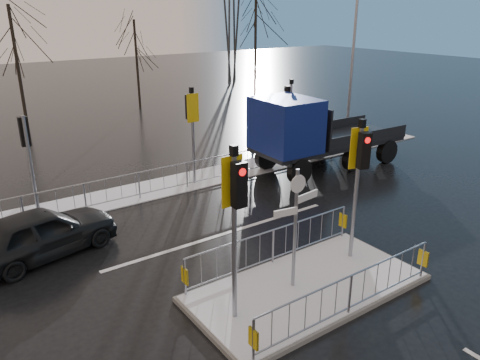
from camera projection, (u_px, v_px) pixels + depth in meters
ground at (307, 290)px, 11.78m from camera, size 120.00×120.00×0.00m
snow_verge at (158, 188)px, 18.39m from camera, size 30.00×2.00×0.04m
lane_markings at (316, 296)px, 11.52m from camera, size 8.00×11.38×0.01m
traffic_island at (307, 276)px, 11.65m from camera, size 6.00×3.04×4.15m
far_kerb_fixtures at (169, 166)px, 17.81m from camera, size 18.00×0.65×3.83m
car_far_lane at (41, 233)px, 13.17m from camera, size 4.52×2.60×1.45m
flatbed_truck at (304, 132)px, 19.74m from camera, size 7.17×2.83×3.28m
tree_far_a at (14, 44)px, 25.96m from camera, size 3.75×3.75×7.08m
tree_far_b at (136, 47)px, 32.02m from camera, size 3.25×3.25×6.14m
tree_far_c at (256, 31)px, 33.69m from camera, size 4.00×4.00×7.55m
street_lamp_right at (354, 59)px, 22.49m from camera, size 1.25×0.18×8.00m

